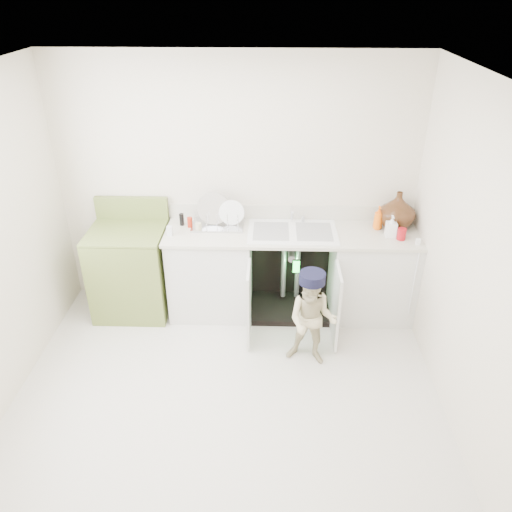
{
  "coord_description": "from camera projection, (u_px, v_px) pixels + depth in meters",
  "views": [
    {
      "loc": [
        0.34,
        -3.07,
        3.03
      ],
      "look_at": [
        0.22,
        0.7,
        0.91
      ],
      "focal_mm": 35.0,
      "sensor_mm": 36.0,
      "label": 1
    }
  ],
  "objects": [
    {
      "name": "ground",
      "position": [
        227.0,
        391.0,
        4.17
      ],
      "size": [
        3.5,
        3.5,
        0.0
      ],
      "primitive_type": "plane",
      "color": "beige",
      "rests_on": "ground"
    },
    {
      "name": "avocado_stove",
      "position": [
        131.0,
        269.0,
        5.0
      ],
      "size": [
        0.73,
        0.65,
        1.13
      ],
      "color": "olive",
      "rests_on": "ground"
    },
    {
      "name": "counter_run",
      "position": [
        295.0,
        269.0,
        4.97
      ],
      "size": [
        2.44,
        1.02,
        1.26
      ],
      "color": "silver",
      "rests_on": "ground"
    },
    {
      "name": "repair_worker",
      "position": [
        312.0,
        319.0,
        4.29
      ],
      "size": [
        0.5,
        0.67,
        0.91
      ],
      "rotation": [
        0.0,
        0.0,
        -0.24
      ],
      "color": "beige",
      "rests_on": "ground"
    },
    {
      "name": "room_shell",
      "position": [
        223.0,
        262.0,
        3.56
      ],
      "size": [
        6.0,
        5.5,
        1.26
      ],
      "color": "beige",
      "rests_on": "ground"
    }
  ]
}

